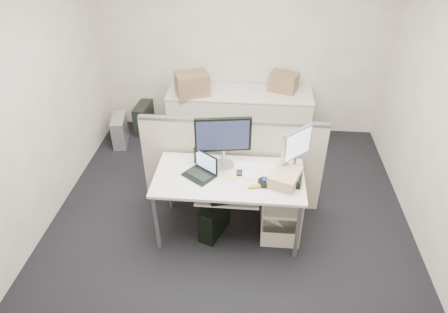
# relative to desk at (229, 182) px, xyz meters

# --- Properties ---
(floor) EXTENTS (4.00, 4.50, 0.01)m
(floor) POSITION_rel_desk_xyz_m (0.00, 0.00, -0.67)
(floor) COLOR black
(floor) RESTS_ON ground
(wall_back) EXTENTS (4.00, 0.02, 2.70)m
(wall_back) POSITION_rel_desk_xyz_m (0.00, 2.25, 0.69)
(wall_back) COLOR white
(wall_back) RESTS_ON ground
(wall_left) EXTENTS (0.02, 4.50, 2.70)m
(wall_left) POSITION_rel_desk_xyz_m (-2.00, 0.00, 0.69)
(wall_left) COLOR white
(wall_left) RESTS_ON ground
(desk) EXTENTS (1.50, 0.75, 0.73)m
(desk) POSITION_rel_desk_xyz_m (0.00, 0.00, 0.00)
(desk) COLOR white
(desk) RESTS_ON floor
(keyboard_tray) EXTENTS (0.62, 0.32, 0.02)m
(keyboard_tray) POSITION_rel_desk_xyz_m (0.00, -0.18, -0.04)
(keyboard_tray) COLOR white
(keyboard_tray) RESTS_ON desk
(drawer_pedestal) EXTENTS (0.40, 0.55, 0.65)m
(drawer_pedestal) POSITION_rel_desk_xyz_m (0.55, 0.05, -0.34)
(drawer_pedestal) COLOR beige
(drawer_pedestal) RESTS_ON floor
(cubicle_partition) EXTENTS (2.00, 0.06, 1.10)m
(cubicle_partition) POSITION_rel_desk_xyz_m (0.00, 0.45, -0.11)
(cubicle_partition) COLOR beige
(cubicle_partition) RESTS_ON floor
(back_counter) EXTENTS (2.00, 0.60, 0.72)m
(back_counter) POSITION_rel_desk_xyz_m (0.00, 1.93, -0.30)
(back_counter) COLOR beige
(back_counter) RESTS_ON floor
(monitor_main) EXTENTS (0.59, 0.30, 0.56)m
(monitor_main) POSITION_rel_desk_xyz_m (-0.08, 0.18, 0.35)
(monitor_main) COLOR black
(monitor_main) RESTS_ON desk
(monitor_small) EXTENTS (0.41, 0.40, 0.46)m
(monitor_small) POSITION_rel_desk_xyz_m (0.65, 0.18, 0.30)
(monitor_small) COLOR #B7B7BC
(monitor_small) RESTS_ON desk
(laptop) EXTENTS (0.37, 0.35, 0.22)m
(laptop) POSITION_rel_desk_xyz_m (-0.30, -0.02, 0.18)
(laptop) COLOR black
(laptop) RESTS_ON desk
(trackball) EXTENTS (0.15, 0.15, 0.05)m
(trackball) POSITION_rel_desk_xyz_m (0.35, -0.10, 0.09)
(trackball) COLOR black
(trackball) RESTS_ON desk
(desk_phone) EXTENTS (0.24, 0.21, 0.07)m
(desk_phone) POSITION_rel_desk_xyz_m (0.60, -0.05, 0.10)
(desk_phone) COLOR black
(desk_phone) RESTS_ON desk
(paper_stack) EXTENTS (0.26, 0.31, 0.01)m
(paper_stack) POSITION_rel_desk_xyz_m (0.15, 0.12, 0.07)
(paper_stack) COLOR white
(paper_stack) RESTS_ON desk
(sticky_pad) EXTENTS (0.11, 0.11, 0.01)m
(sticky_pad) POSITION_rel_desk_xyz_m (0.04, 0.00, 0.07)
(sticky_pad) COLOR #FDFE4A
(sticky_pad) RESTS_ON desk
(travel_mug) EXTENTS (0.09, 0.09, 0.16)m
(travel_mug) POSITION_rel_desk_xyz_m (-0.35, 0.22, 0.14)
(travel_mug) COLOR black
(travel_mug) RESTS_ON desk
(banana) EXTENTS (0.19, 0.10, 0.04)m
(banana) POSITION_rel_desk_xyz_m (0.28, -0.15, 0.09)
(banana) COLOR yellow
(banana) RESTS_ON desk
(cellphone) EXTENTS (0.06, 0.11, 0.01)m
(cellphone) POSITION_rel_desk_xyz_m (0.10, 0.05, 0.07)
(cellphone) COLOR black
(cellphone) RESTS_ON desk
(manila_folders) EXTENTS (0.36, 0.40, 0.12)m
(manila_folders) POSITION_rel_desk_xyz_m (0.55, -0.05, 0.13)
(manila_folders) COLOR tan
(manila_folders) RESTS_ON desk
(keyboard) EXTENTS (0.47, 0.27, 0.02)m
(keyboard) POSITION_rel_desk_xyz_m (0.05, -0.22, -0.02)
(keyboard) COLOR black
(keyboard) RESTS_ON keyboard_tray
(pc_tower_desk) EXTENTS (0.32, 0.46, 0.40)m
(pc_tower_desk) POSITION_rel_desk_xyz_m (-0.15, -0.05, -0.46)
(pc_tower_desk) COLOR black
(pc_tower_desk) RESTS_ON floor
(pc_tower_spare_dark) EXTENTS (0.22, 0.47, 0.42)m
(pc_tower_spare_dark) POSITION_rel_desk_xyz_m (-1.45, 2.03, -0.45)
(pc_tower_spare_dark) COLOR black
(pc_tower_spare_dark) RESTS_ON floor
(pc_tower_spare_silver) EXTENTS (0.25, 0.47, 0.41)m
(pc_tower_spare_silver) POSITION_rel_desk_xyz_m (-1.70, 1.63, -0.46)
(pc_tower_spare_silver) COLOR #B7B7BC
(pc_tower_spare_silver) RESTS_ON floor
(cardboard_box_left) EXTENTS (0.52, 0.46, 0.33)m
(cardboard_box_left) POSITION_rel_desk_xyz_m (-0.65, 1.81, 0.22)
(cardboard_box_left) COLOR #926743
(cardboard_box_left) RESTS_ON back_counter
(cardboard_box_right) EXTENTS (0.44, 0.39, 0.27)m
(cardboard_box_right) POSITION_rel_desk_xyz_m (0.60, 2.05, 0.19)
(cardboard_box_right) COLOR #926743
(cardboard_box_right) RESTS_ON back_counter
(red_binder) EXTENTS (0.17, 0.32, 0.30)m
(red_binder) POSITION_rel_desk_xyz_m (-0.70, 1.83, 0.20)
(red_binder) COLOR maroon
(red_binder) RESTS_ON back_counter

